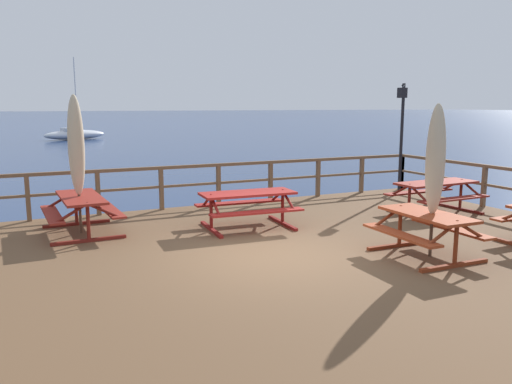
# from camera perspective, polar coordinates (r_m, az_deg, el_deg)

# --- Properties ---
(ground_plane) EXTENTS (600.00, 600.00, 0.00)m
(ground_plane) POSITION_cam_1_polar(r_m,az_deg,el_deg) (9.22, 1.93, -10.95)
(ground_plane) COLOR navy
(wooden_deck) EXTENTS (13.98, 9.64, 0.67)m
(wooden_deck) POSITION_cam_1_polar(r_m,az_deg,el_deg) (9.11, 1.95, -8.99)
(wooden_deck) COLOR brown
(wooden_deck) RESTS_ON ground
(railing_waterside_far) EXTENTS (13.78, 0.10, 1.09)m
(railing_waterside_far) POSITION_cam_1_polar(r_m,az_deg,el_deg) (13.10, -7.32, 1.48)
(railing_waterside_far) COLOR brown
(railing_waterside_far) RESTS_ON wooden_deck
(picnic_table_mid_right) EXTENTS (1.47, 1.98, 0.78)m
(picnic_table_mid_right) POSITION_cam_1_polar(r_m,az_deg,el_deg) (10.96, -18.90, -1.50)
(picnic_table_mid_right) COLOR maroon
(picnic_table_mid_right) RESTS_ON wooden_deck
(picnic_table_front_right) EXTENTS (1.42, 1.72, 0.78)m
(picnic_table_front_right) POSITION_cam_1_polar(r_m,az_deg,el_deg) (9.25, 18.47, -3.52)
(picnic_table_front_right) COLOR #993819
(picnic_table_front_right) RESTS_ON wooden_deck
(picnic_table_back_right) EXTENTS (2.10, 1.47, 0.78)m
(picnic_table_back_right) POSITION_cam_1_polar(r_m,az_deg,el_deg) (13.04, 19.44, 0.20)
(picnic_table_back_right) COLOR maroon
(picnic_table_back_right) RESTS_ON wooden_deck
(picnic_table_mid_centre) EXTENTS (2.07, 1.52, 0.78)m
(picnic_table_mid_centre) POSITION_cam_1_polar(r_m,az_deg,el_deg) (10.84, -0.92, -1.08)
(picnic_table_mid_centre) COLOR maroon
(picnic_table_mid_centre) RESTS_ON wooden_deck
(patio_umbrella_tall_back_left) EXTENTS (0.32, 0.32, 2.79)m
(patio_umbrella_tall_back_left) POSITION_cam_1_polar(r_m,az_deg,el_deg) (10.81, -19.40, 4.85)
(patio_umbrella_tall_back_left) COLOR #4C3828
(patio_umbrella_tall_back_left) RESTS_ON wooden_deck
(patio_umbrella_tall_mid_left) EXTENTS (0.32, 0.32, 2.61)m
(patio_umbrella_tall_mid_left) POSITION_cam_1_polar(r_m,az_deg,el_deg) (9.09, 19.36, 3.32)
(patio_umbrella_tall_mid_left) COLOR #4C3828
(patio_umbrella_tall_mid_left) RESTS_ON wooden_deck
(lamp_post_hooked) EXTENTS (0.53, 0.54, 3.20)m
(lamp_post_hooked) POSITION_cam_1_polar(r_m,az_deg,el_deg) (15.43, 15.93, 7.55)
(lamp_post_hooked) COLOR black
(lamp_post_hooked) RESTS_ON wooden_deck
(sailboat_distant) EXTENTS (6.22, 3.53, 7.72)m
(sailboat_distant) POSITION_cam_1_polar(r_m,az_deg,el_deg) (52.25, -19.55, 6.10)
(sailboat_distant) COLOR silver
(sailboat_distant) RESTS_ON ground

